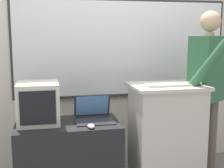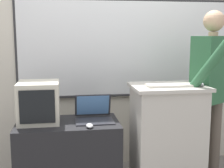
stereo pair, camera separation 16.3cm
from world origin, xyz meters
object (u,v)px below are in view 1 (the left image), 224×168
computer_mouse_by_laptop (91,126)px  computer_mouse_by_keyboard (198,83)px  person_presenter (208,86)px  side_desk (69,162)px  wireless_keyboard (170,85)px  lectern_podium (166,138)px  crt_monitor (38,103)px  laptop (93,112)px

computer_mouse_by_laptop → computer_mouse_by_keyboard: computer_mouse_by_keyboard is taller
person_presenter → computer_mouse_by_laptop: person_presenter is taller
person_presenter → computer_mouse_by_keyboard: bearing=-169.6°
side_desk → wireless_keyboard: wireless_keyboard is taller
lectern_podium → side_desk: lectern_podium is taller
lectern_podium → wireless_keyboard: 0.53m
computer_mouse_by_laptop → crt_monitor: size_ratio=0.26×
wireless_keyboard → crt_monitor: size_ratio=1.15×
wireless_keyboard → computer_mouse_by_laptop: 0.81m
computer_mouse_by_laptop → person_presenter: bearing=12.5°
person_presenter → laptop: 1.16m
side_desk → laptop: 0.50m
lectern_podium → laptop: (-0.68, 0.08, 0.27)m
person_presenter → wireless_keyboard: bearing=167.3°
wireless_keyboard → computer_mouse_by_laptop: size_ratio=4.37×
computer_mouse_by_laptop → side_desk: bearing=133.0°
lectern_podium → laptop: bearing=173.4°
crt_monitor → laptop: bearing=1.0°
computer_mouse_by_keyboard → computer_mouse_by_laptop: bearing=-174.7°
lectern_podium → laptop: size_ratio=3.05×
person_presenter → computer_mouse_by_laptop: (-1.21, -0.27, -0.25)m
computer_mouse_by_keyboard → lectern_podium: bearing=163.3°
computer_mouse_by_laptop → computer_mouse_by_keyboard: (1.01, 0.09, 0.31)m
lectern_podium → wireless_keyboard: wireless_keyboard is taller
wireless_keyboard → crt_monitor: bearing=173.4°
lectern_podium → person_presenter: (0.46, 0.09, 0.47)m
lectern_podium → computer_mouse_by_keyboard: 0.60m
side_desk → wireless_keyboard: 1.15m
lectern_podium → wireless_keyboard: (-0.00, -0.06, 0.53)m
wireless_keyboard → side_desk: bearing=174.9°
lectern_podium → computer_mouse_by_keyboard: size_ratio=10.42×
computer_mouse_by_keyboard → crt_monitor: 1.45m
lectern_podium → computer_mouse_by_keyboard: (0.27, -0.08, 0.54)m
side_desk → computer_mouse_by_keyboard: size_ratio=9.13×
person_presenter → crt_monitor: bearing=149.5°
crt_monitor → side_desk: bearing=-11.9°
laptop → person_presenter: bearing=0.7°
lectern_podium → person_presenter: 0.67m
wireless_keyboard → computer_mouse_by_laptop: bearing=-171.5°
lectern_podium → person_presenter: bearing=11.3°
wireless_keyboard → laptop: bearing=168.1°
side_desk → person_presenter: person_presenter is taller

